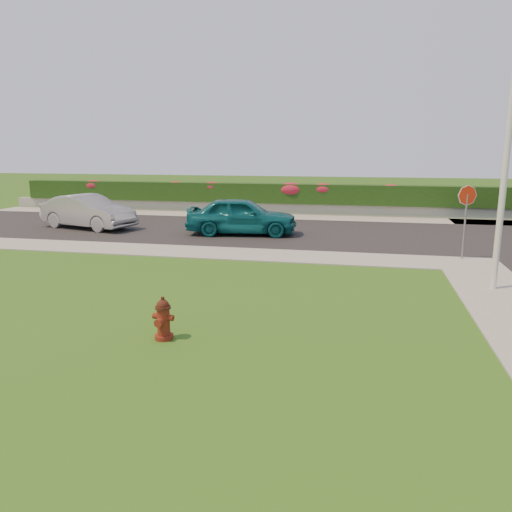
% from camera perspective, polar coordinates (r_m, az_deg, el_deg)
% --- Properties ---
extents(ground, '(120.00, 120.00, 0.00)m').
position_cam_1_polar(ground, '(9.23, -11.65, -11.42)').
color(ground, black).
rests_on(ground, ground).
extents(street_far, '(26.00, 8.00, 0.04)m').
position_cam_1_polar(street_far, '(23.61, -9.27, 3.15)').
color(street_far, black).
rests_on(street_far, ground).
extents(sidewalk_far, '(24.00, 2.00, 0.04)m').
position_cam_1_polar(sidewalk_far, '(19.58, -17.30, 0.91)').
color(sidewalk_far, gray).
rests_on(sidewalk_far, ground).
extents(curb_corner, '(2.00, 2.00, 0.04)m').
position_cam_1_polar(curb_corner, '(17.46, 23.26, -0.86)').
color(curb_corner, gray).
rests_on(curb_corner, ground).
extents(sidewalk_beyond, '(34.00, 2.00, 0.04)m').
position_cam_1_polar(sidewalk_beyond, '(27.34, 2.43, 4.52)').
color(sidewalk_beyond, gray).
rests_on(sidewalk_beyond, ground).
extents(retaining_wall, '(34.00, 0.40, 0.60)m').
position_cam_1_polar(retaining_wall, '(28.77, 2.94, 5.46)').
color(retaining_wall, gray).
rests_on(retaining_wall, ground).
extents(hedge, '(32.00, 0.90, 1.10)m').
position_cam_1_polar(hedge, '(28.78, 2.99, 7.16)').
color(hedge, black).
rests_on(hedge, retaining_wall).
extents(fire_hydrant, '(0.44, 0.42, 0.86)m').
position_cam_1_polar(fire_hydrant, '(9.94, -10.56, -7.12)').
color(fire_hydrant, '#4B1D0B').
rests_on(fire_hydrant, ground).
extents(sedan_teal, '(4.89, 2.45, 1.60)m').
position_cam_1_polar(sedan_teal, '(21.44, -1.65, 4.62)').
color(sedan_teal, '#0C555C').
rests_on(sedan_teal, street_far).
extents(sedan_silver, '(4.93, 2.84, 1.54)m').
position_cam_1_polar(sedan_silver, '(24.40, -18.66, 4.83)').
color(sedan_silver, '#96989D').
rests_on(sedan_silver, street_far).
extents(utility_pole, '(0.16, 0.16, 5.47)m').
position_cam_1_polar(utility_pole, '(14.21, 26.43, 7.19)').
color(utility_pole, silver).
rests_on(utility_pole, ground).
extents(stop_sign, '(0.63, 0.28, 2.50)m').
position_cam_1_polar(stop_sign, '(17.88, 22.93, 5.42)').
color(stop_sign, slate).
rests_on(stop_sign, ground).
extents(flower_clump_a, '(1.26, 0.81, 0.63)m').
position_cam_1_polar(flower_clump_a, '(32.65, -18.06, 7.71)').
color(flower_clump_a, '#C3213F').
rests_on(flower_clump_a, hedge).
extents(flower_clump_b, '(1.04, 0.67, 0.52)m').
position_cam_1_polar(flower_clump_b, '(30.32, -9.13, 7.93)').
color(flower_clump_b, '#C3213F').
rests_on(flower_clump_b, hedge).
extents(flower_clump_c, '(1.14, 0.74, 0.57)m').
position_cam_1_polar(flower_clump_c, '(29.60, -5.06, 7.90)').
color(flower_clump_c, '#C3213F').
rests_on(flower_clump_c, hedge).
extents(flower_clump_d, '(1.53, 0.98, 0.76)m').
position_cam_1_polar(flower_clump_d, '(28.59, 4.03, 7.61)').
color(flower_clump_d, '#C3213F').
rests_on(flower_clump_d, hedge).
extents(flower_clump_e, '(1.28, 0.82, 0.64)m').
position_cam_1_polar(flower_clump_e, '(28.39, 7.64, 7.60)').
color(flower_clump_e, '#C3213F').
rests_on(flower_clump_e, hedge).
extents(flower_clump_f, '(1.09, 0.70, 0.54)m').
position_cam_1_polar(flower_clump_f, '(28.34, 15.11, 7.36)').
color(flower_clump_f, '#C3213F').
rests_on(flower_clump_f, hedge).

